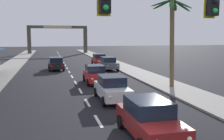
# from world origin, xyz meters

# --- Properties ---
(sidewalk_right) EXTENTS (3.20, 110.00, 0.14)m
(sidewalk_right) POSITION_xyz_m (7.80, 20.00, 0.07)
(sidewalk_right) COLOR gray
(sidewalk_right) RESTS_ON ground
(lane_markings) EXTENTS (4.28, 89.31, 0.01)m
(lane_markings) POSITION_xyz_m (0.41, 20.76, 0.00)
(lane_markings) COLOR silver
(lane_markings) RESTS_ON ground
(traffic_signal_mast) EXTENTS (10.94, 0.41, 6.75)m
(traffic_signal_mast) POSITION_xyz_m (2.97, -0.21, 4.88)
(traffic_signal_mast) COLOR #2D2D33
(traffic_signal_mast) RESTS_ON ground
(sedan_lead_at_stop_bar) EXTENTS (1.96, 4.46, 1.68)m
(sedan_lead_at_stop_bar) POSITION_xyz_m (1.70, 2.13, 0.85)
(sedan_lead_at_stop_bar) COLOR maroon
(sedan_lead_at_stop_bar) RESTS_ON ground
(sedan_third_in_queue) EXTENTS (1.97, 4.46, 1.68)m
(sedan_third_in_queue) POSITION_xyz_m (1.73, 8.85, 0.85)
(sedan_third_in_queue) COLOR silver
(sedan_third_in_queue) RESTS_ON ground
(sedan_fifth_in_queue) EXTENTS (1.98, 4.46, 1.68)m
(sedan_fifth_in_queue) POSITION_xyz_m (1.78, 15.56, 0.85)
(sedan_fifth_in_queue) COLOR red
(sedan_fifth_in_queue) RESTS_ON ground
(sedan_oncoming_far) EXTENTS (2.05, 4.49, 1.68)m
(sedan_oncoming_far) POSITION_xyz_m (-1.52, 26.07, 0.85)
(sedan_oncoming_far) COLOR black
(sedan_oncoming_far) RESTS_ON ground
(sedan_parked_nearest_kerb) EXTENTS (1.96, 4.46, 1.68)m
(sedan_parked_nearest_kerb) POSITION_xyz_m (5.20, 31.00, 0.85)
(sedan_parked_nearest_kerb) COLOR red
(sedan_parked_nearest_kerb) RESTS_ON ground
(sedan_parked_mid_kerb) EXTENTS (2.03, 4.48, 1.68)m
(sedan_parked_mid_kerb) POSITION_xyz_m (5.16, 24.60, 0.85)
(sedan_parked_mid_kerb) COLOR #4C515B
(sedan_parked_mid_kerb) RESTS_ON ground
(palm_right_second) EXTENTS (3.38, 2.98, 7.57)m
(palm_right_second) POSITION_xyz_m (7.53, 11.63, 5.19)
(palm_right_second) COLOR brown
(palm_right_second) RESTS_ON ground
(town_gateway_arch) EXTENTS (15.03, 0.90, 7.13)m
(town_gateway_arch) POSITION_xyz_m (0.00, 59.34, 4.60)
(town_gateway_arch) COLOR #423D38
(town_gateway_arch) RESTS_ON ground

